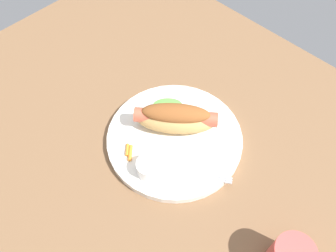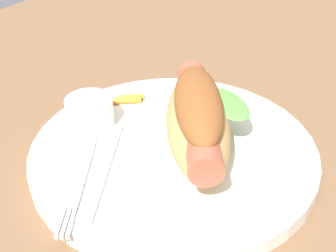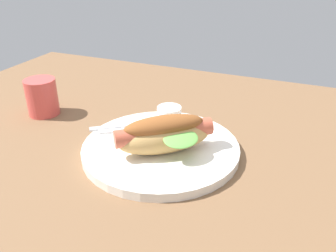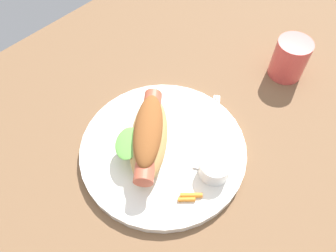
{
  "view_description": "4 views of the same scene",
  "coord_description": "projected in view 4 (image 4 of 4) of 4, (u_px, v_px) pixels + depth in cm",
  "views": [
    {
      "loc": [
        23.86,
        -26.9,
        62.36
      ],
      "look_at": [
        -3.94,
        1.32,
        4.98
      ],
      "focal_mm": 37.36,
      "sensor_mm": 36.0,
      "label": 1
    },
    {
      "loc": [
        29.02,
        25.98,
        31.38
      ],
      "look_at": [
        -1.27,
        2.56,
        5.23
      ],
      "focal_mm": 54.3,
      "sensor_mm": 36.0,
      "label": 2
    },
    {
      "loc": [
        -24.35,
        50.92,
        33.12
      ],
      "look_at": [
        -4.06,
        1.78,
        5.46
      ],
      "focal_mm": 36.9,
      "sensor_mm": 36.0,
      "label": 3
    },
    {
      "loc": [
        -22.91,
        -18.1,
        49.14
      ],
      "look_at": [
        -1.48,
        2.16,
        6.42
      ],
      "focal_mm": 35.01,
      "sensor_mm": 36.0,
      "label": 4
    }
  ],
  "objects": [
    {
      "name": "ground_plane",
      "position": [
        183.0,
        151.0,
        0.58
      ],
      "size": [
        120.0,
        90.0,
        1.8
      ],
      "primitive_type": "cube",
      "color": "brown"
    },
    {
      "name": "plate",
      "position": [
        163.0,
        149.0,
        0.56
      ],
      "size": [
        28.14,
        28.14,
        1.6
      ],
      "primitive_type": "cylinder",
      "color": "white",
      "rests_on": "ground_plane"
    },
    {
      "name": "hot_dog",
      "position": [
        148.0,
        135.0,
        0.53
      ],
      "size": [
        16.33,
        14.99,
        6.62
      ],
      "rotation": [
        0.0,
        0.0,
        0.69
      ],
      "color": "tan",
      "rests_on": "plate"
    },
    {
      "name": "sauce_ramekin",
      "position": [
        215.0,
        168.0,
        0.51
      ],
      "size": [
        4.89,
        4.89,
        3.13
      ],
      "primitive_type": "cylinder",
      "color": "white",
      "rests_on": "plate"
    },
    {
      "name": "fork",
      "position": [
        214.0,
        129.0,
        0.57
      ],
      "size": [
        12.43,
        9.17,
        0.4
      ],
      "rotation": [
        0.0,
        0.0,
        0.61
      ],
      "color": "silver",
      "rests_on": "plate"
    },
    {
      "name": "knife",
      "position": [
        203.0,
        133.0,
        0.57
      ],
      "size": [
        12.69,
        8.53,
        0.36
      ],
      "primitive_type": "cube",
      "rotation": [
        0.0,
        0.0,
        0.55
      ],
      "color": "silver",
      "rests_on": "plate"
    },
    {
      "name": "carrot_garnish",
      "position": [
        190.0,
        197.0,
        0.5
      ],
      "size": [
        3.62,
        3.01,
        0.77
      ],
      "color": "orange",
      "rests_on": "plate"
    },
    {
      "name": "drinking_cup",
      "position": [
        290.0,
        59.0,
        0.64
      ],
      "size": [
        6.68,
        6.68,
        8.02
      ],
      "primitive_type": "cylinder",
      "color": "#D84C47",
      "rests_on": "ground_plane"
    }
  ]
}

